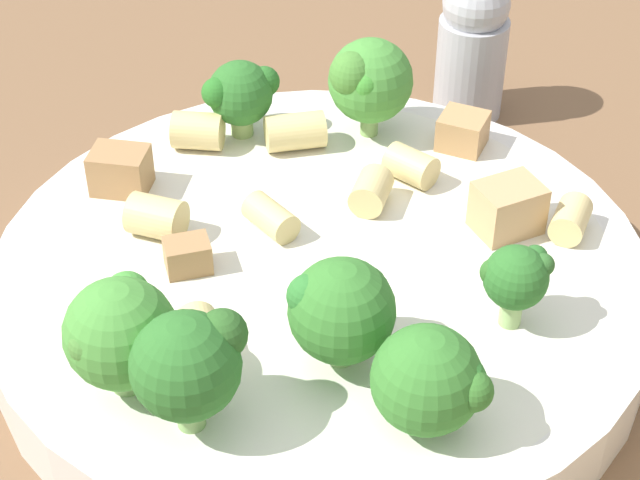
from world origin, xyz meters
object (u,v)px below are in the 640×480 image
broccoli_floret_4 (431,381)px  rigatoni_6 (295,131)px  rigatoni_3 (198,131)px  rigatoni_7 (411,166)px  broccoli_floret_5 (341,309)px  rigatoni_0 (156,217)px  chicken_chunk_2 (188,256)px  broccoli_floret_2 (241,93)px  rigatoni_5 (200,336)px  broccoli_floret_1 (516,277)px  rigatoni_8 (344,295)px  pepper_shaker (472,45)px  rigatoni_1 (571,219)px  broccoli_floret_0 (368,81)px  broccoli_floret_6 (120,333)px  rigatoni_4 (271,217)px  chicken_chunk_3 (120,170)px  chicken_chunk_1 (463,131)px  rigatoni_2 (371,191)px  broccoli_floret_3 (189,363)px  chicken_chunk_0 (508,208)px  pasta_bowl (320,281)px

broccoli_floret_4 → rigatoni_6: bearing=-64.9°
rigatoni_3 → rigatoni_7: 0.10m
broccoli_floret_5 → rigatoni_7: 0.12m
broccoli_floret_4 → rigatoni_7: size_ratio=1.91×
rigatoni_0 → chicken_chunk_2: size_ratio=1.24×
broccoli_floret_2 → rigatoni_5: 0.15m
chicken_chunk_2 → broccoli_floret_5: bearing=148.9°
broccoli_floret_1 → rigatoni_8: broccoli_floret_1 is taller
rigatoni_8 → pepper_shaker: bearing=-100.9°
rigatoni_1 → rigatoni_5: (0.13, 0.09, 0.00)m
broccoli_floret_1 → rigatoni_6: broccoli_floret_1 is taller
broccoli_floret_0 → rigatoni_3: size_ratio=2.11×
broccoli_floret_2 → rigatoni_8: size_ratio=1.75×
broccoli_floret_6 → rigatoni_3: (0.01, -0.15, -0.02)m
rigatoni_4 → rigatoni_7: size_ratio=1.10×
rigatoni_3 → chicken_chunk_3: bearing=56.5°
chicken_chunk_1 → chicken_chunk_2: 0.15m
broccoli_floret_0 → rigatoni_2: bearing=99.3°
broccoli_floret_3 → chicken_chunk_1: bearing=-113.2°
broccoli_floret_5 → rigatoni_8: broccoli_floret_5 is taller
rigatoni_1 → chicken_chunk_0: chicken_chunk_0 is taller
rigatoni_4 → rigatoni_2: bearing=-148.6°
broccoli_floret_3 → chicken_chunk_0: broccoli_floret_3 is taller
rigatoni_8 → chicken_chunk_2: (0.06, -0.01, 0.00)m
broccoli_floret_6 → chicken_chunk_0: size_ratio=1.70×
rigatoni_7 → pepper_shaker: 0.11m
broccoli_floret_5 → chicken_chunk_2: size_ratio=2.40×
broccoli_floret_6 → chicken_chunk_1: (-0.11, -0.17, -0.02)m
broccoli_floret_5 → rigatoni_4: 0.08m
rigatoni_8 → chicken_chunk_3: 0.12m
rigatoni_4 → chicken_chunk_3: size_ratio=0.97×
broccoli_floret_3 → rigatoni_4: bearing=-92.5°
broccoli_floret_1 → broccoli_floret_4: size_ratio=0.85×
rigatoni_0 → rigatoni_8: bearing=158.4°
broccoli_floret_0 → broccoli_floret_1: broccoli_floret_0 is taller
broccoli_floret_6 → pepper_shaker: bearing=-113.3°
broccoli_floret_4 → chicken_chunk_1: size_ratio=1.99×
broccoli_floret_5 → rigatoni_3: broccoli_floret_5 is taller
rigatoni_1 → broccoli_floret_6: bearing=36.2°
broccoli_floret_4 → chicken_chunk_2: bearing=-33.4°
rigatoni_2 → chicken_chunk_0: chicken_chunk_0 is taller
broccoli_floret_3 → rigatoni_2: bearing=-108.3°
broccoli_floret_3 → broccoli_floret_5: bearing=-139.6°
broccoli_floret_2 → broccoli_floret_3: bearing=97.3°
rigatoni_5 → rigatoni_7: size_ratio=0.99×
broccoli_floret_1 → rigatoni_7: bearing=-62.0°
rigatoni_3 → rigatoni_8: rigatoni_3 is taller
pasta_bowl → rigatoni_1: 0.11m
rigatoni_4 → pepper_shaker: bearing=-115.9°
broccoli_floret_1 → broccoli_floret_6: broccoli_floret_6 is taller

